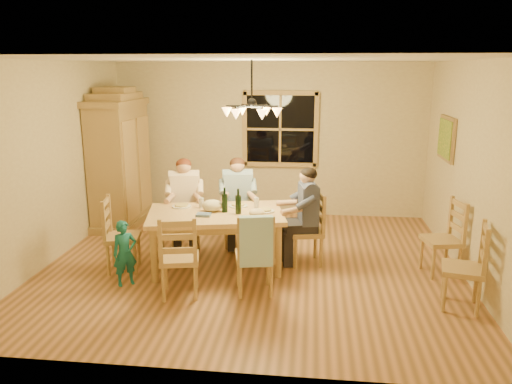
# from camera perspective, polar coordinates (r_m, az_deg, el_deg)

# --- Properties ---
(floor) EXTENTS (5.50, 5.50, 0.00)m
(floor) POSITION_cam_1_polar(r_m,az_deg,el_deg) (6.87, -0.45, -8.23)
(floor) COLOR brown
(floor) RESTS_ON ground
(ceiling) EXTENTS (5.50, 5.00, 0.02)m
(ceiling) POSITION_cam_1_polar(r_m,az_deg,el_deg) (6.36, -0.50, 14.91)
(ceiling) COLOR white
(ceiling) RESTS_ON wall_back
(wall_back) EXTENTS (5.50, 0.02, 2.70)m
(wall_back) POSITION_cam_1_polar(r_m,az_deg,el_deg) (8.94, 1.50, 5.95)
(wall_back) COLOR #C5B38B
(wall_back) RESTS_ON floor
(wall_left) EXTENTS (0.02, 5.00, 2.70)m
(wall_left) POSITION_cam_1_polar(r_m,az_deg,el_deg) (7.34, -22.34, 3.14)
(wall_left) COLOR #C5B38B
(wall_left) RESTS_ON floor
(wall_right) EXTENTS (0.02, 5.00, 2.70)m
(wall_right) POSITION_cam_1_polar(r_m,az_deg,el_deg) (6.73, 23.47, 2.14)
(wall_right) COLOR #C5B38B
(wall_right) RESTS_ON floor
(window) EXTENTS (1.30, 0.06, 1.30)m
(window) POSITION_cam_1_polar(r_m,az_deg,el_deg) (8.86, 2.78, 7.17)
(window) COLOR black
(window) RESTS_ON wall_back
(painting) EXTENTS (0.06, 0.78, 0.64)m
(painting) POSITION_cam_1_polar(r_m,az_deg,el_deg) (7.82, 20.92, 5.74)
(painting) COLOR olive
(painting) RESTS_ON wall_right
(chandelier) EXTENTS (0.77, 0.68, 0.71)m
(chandelier) POSITION_cam_1_polar(r_m,az_deg,el_deg) (6.38, -0.49, 9.31)
(chandelier) COLOR black
(chandelier) RESTS_ON ceiling
(armoire) EXTENTS (0.66, 1.40, 2.30)m
(armoire) POSITION_cam_1_polar(r_m,az_deg,el_deg) (8.66, -15.27, 3.24)
(armoire) COLOR olive
(armoire) RESTS_ON floor
(dining_table) EXTENTS (1.93, 1.41, 0.76)m
(dining_table) POSITION_cam_1_polar(r_m,az_deg,el_deg) (6.59, -4.63, -3.17)
(dining_table) COLOR tan
(dining_table) RESTS_ON floor
(chair_far_left) EXTENTS (0.52, 0.50, 0.99)m
(chair_far_left) POSITION_cam_1_polar(r_m,az_deg,el_deg) (7.50, -8.03, -3.98)
(chair_far_left) COLOR #A68349
(chair_far_left) RESTS_ON floor
(chair_far_right) EXTENTS (0.52, 0.50, 0.99)m
(chair_far_right) POSITION_cam_1_polar(r_m,az_deg,el_deg) (7.50, -2.08, -3.85)
(chair_far_right) COLOR #A68349
(chair_far_right) RESTS_ON floor
(chair_near_left) EXTENTS (0.52, 0.50, 0.99)m
(chair_near_left) POSITION_cam_1_polar(r_m,az_deg,el_deg) (5.95, -8.68, -8.87)
(chair_near_left) COLOR #A68349
(chair_near_left) RESTS_ON floor
(chair_near_right) EXTENTS (0.52, 0.50, 0.99)m
(chair_near_right) POSITION_cam_1_polar(r_m,az_deg,el_deg) (5.96, -0.17, -8.66)
(chair_near_right) COLOR #A68349
(chair_near_right) RESTS_ON floor
(chair_end_left) EXTENTS (0.50, 0.52, 0.99)m
(chair_end_left) POSITION_cam_1_polar(r_m,az_deg,el_deg) (6.80, -14.90, -6.22)
(chair_end_left) COLOR #A68349
(chair_end_left) RESTS_ON floor
(chair_end_right) EXTENTS (0.50, 0.52, 0.99)m
(chair_end_right) POSITION_cam_1_polar(r_m,az_deg,el_deg) (6.83, 5.72, -5.73)
(chair_end_right) COLOR #A68349
(chair_end_right) RESTS_ON floor
(adult_woman) EXTENTS (0.46, 0.49, 0.87)m
(adult_woman) POSITION_cam_1_polar(r_m,az_deg,el_deg) (7.35, -8.17, 0.01)
(adult_woman) COLOR beige
(adult_woman) RESTS_ON floor
(adult_plaid_man) EXTENTS (0.46, 0.49, 0.87)m
(adult_plaid_man) POSITION_cam_1_polar(r_m,az_deg,el_deg) (7.35, -2.11, 0.15)
(adult_plaid_man) COLOR #366494
(adult_plaid_man) RESTS_ON floor
(adult_slate_man) EXTENTS (0.49, 0.46, 0.87)m
(adult_slate_man) POSITION_cam_1_polar(r_m,az_deg,el_deg) (6.67, 5.83, -1.37)
(adult_slate_man) COLOR #3F4565
(adult_slate_man) RESTS_ON floor
(towel) EXTENTS (0.39, 0.18, 0.58)m
(towel) POSITION_cam_1_polar(r_m,az_deg,el_deg) (5.64, 0.00, -5.67)
(towel) COLOR #97BDCC
(towel) RESTS_ON chair_near_right
(wine_bottle_a) EXTENTS (0.08, 0.08, 0.33)m
(wine_bottle_a) POSITION_cam_1_polar(r_m,az_deg,el_deg) (6.53, -3.61, -0.89)
(wine_bottle_a) COLOR black
(wine_bottle_a) RESTS_ON dining_table
(wine_bottle_b) EXTENTS (0.08, 0.08, 0.33)m
(wine_bottle_b) POSITION_cam_1_polar(r_m,az_deg,el_deg) (6.44, -2.04, -1.07)
(wine_bottle_b) COLOR black
(wine_bottle_b) RESTS_ON dining_table
(plate_woman) EXTENTS (0.26, 0.26, 0.02)m
(plate_woman) POSITION_cam_1_polar(r_m,az_deg,el_deg) (6.86, -8.51, -1.63)
(plate_woman) COLOR white
(plate_woman) RESTS_ON dining_table
(plate_plaid) EXTENTS (0.26, 0.26, 0.02)m
(plate_plaid) POSITION_cam_1_polar(r_m,az_deg,el_deg) (6.82, -2.06, -1.58)
(plate_plaid) COLOR white
(plate_plaid) RESTS_ON dining_table
(plate_slate) EXTENTS (0.26, 0.26, 0.02)m
(plate_slate) POSITION_cam_1_polar(r_m,az_deg,el_deg) (6.57, 0.98, -2.17)
(plate_slate) COLOR white
(plate_slate) RESTS_ON dining_table
(wine_glass_a) EXTENTS (0.06, 0.06, 0.14)m
(wine_glass_a) POSITION_cam_1_polar(r_m,az_deg,el_deg) (6.76, -6.26, -1.25)
(wine_glass_a) COLOR silver
(wine_glass_a) RESTS_ON dining_table
(wine_glass_b) EXTENTS (0.06, 0.06, 0.14)m
(wine_glass_b) POSITION_cam_1_polar(r_m,az_deg,el_deg) (6.73, 0.04, -1.24)
(wine_glass_b) COLOR silver
(wine_glass_b) RESTS_ON dining_table
(cap) EXTENTS (0.20, 0.20, 0.11)m
(cap) POSITION_cam_1_polar(r_m,az_deg,el_deg) (6.32, 0.10, -2.39)
(cap) COLOR #CDB588
(cap) RESTS_ON dining_table
(napkin) EXTENTS (0.21, 0.17, 0.03)m
(napkin) POSITION_cam_1_polar(r_m,az_deg,el_deg) (6.42, -6.00, -2.60)
(napkin) COLOR #4C638C
(napkin) RESTS_ON dining_table
(cloth_bundle) EXTENTS (0.28, 0.22, 0.15)m
(cloth_bundle) POSITION_cam_1_polar(r_m,az_deg,el_deg) (6.60, -5.01, -1.54)
(cloth_bundle) COLOR beige
(cloth_bundle) RESTS_ON dining_table
(child) EXTENTS (0.35, 0.33, 0.81)m
(child) POSITION_cam_1_polar(r_m,az_deg,el_deg) (6.32, -14.76, -6.77)
(child) COLOR #196E73
(child) RESTS_ON floor
(chair_spare_front) EXTENTS (0.50, 0.52, 0.99)m
(chair_spare_front) POSITION_cam_1_polar(r_m,az_deg,el_deg) (6.04, 22.39, -9.47)
(chair_spare_front) COLOR #A68349
(chair_spare_front) RESTS_ON floor
(chair_spare_back) EXTENTS (0.50, 0.52, 0.99)m
(chair_spare_back) POSITION_cam_1_polar(r_m,az_deg,el_deg) (6.88, 20.33, -6.41)
(chair_spare_back) COLOR #A68349
(chair_spare_back) RESTS_ON floor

